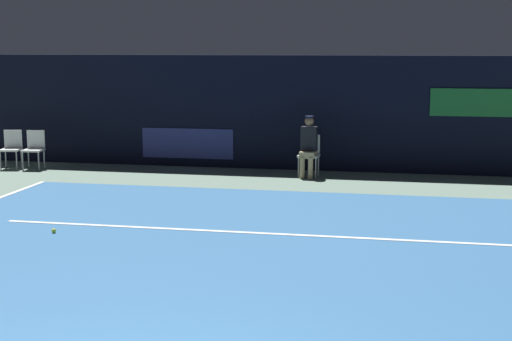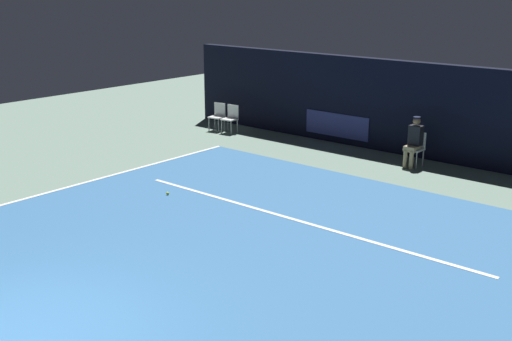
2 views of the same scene
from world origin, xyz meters
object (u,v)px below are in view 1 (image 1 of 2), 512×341
Objects in this scene: line_judge_on_chair at (309,146)px; courtside_chair_near at (34,147)px; courtside_chair_far at (12,147)px; tennis_ball at (54,231)px.

courtside_chair_near is (-6.34, -0.15, -0.18)m from line_judge_on_chair.
line_judge_on_chair is 1.50× the size of courtside_chair_far.
line_judge_on_chair reaches higher than tennis_ball.
courtside_chair_near is 1.00× the size of courtside_chair_far.
tennis_ball is at bearing -56.10° from courtside_chair_far.
line_judge_on_chair reaches higher than courtside_chair_far.
line_judge_on_chair is at bearing 61.75° from tennis_ball.
courtside_chair_far is 12.94× the size of tennis_ball.
tennis_ball is (3.78, -5.62, -0.46)m from courtside_chair_far.
tennis_ball is at bearing -118.25° from line_judge_on_chair.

